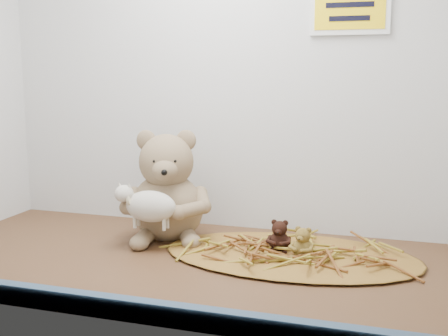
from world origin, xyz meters
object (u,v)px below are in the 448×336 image
(main_teddy, at_px, (167,185))
(toy_lamb, at_px, (151,206))
(mini_teddy_tan, at_px, (303,241))
(mini_teddy_brown, at_px, (280,234))

(main_teddy, height_order, toy_lamb, main_teddy)
(mini_teddy_tan, bearing_deg, main_teddy, -179.87)
(toy_lamb, height_order, mini_teddy_brown, toy_lamb)
(toy_lamb, bearing_deg, main_teddy, 90.00)
(main_teddy, xyz_separation_m, toy_lamb, (-0.00, -0.09, -0.03))
(toy_lamb, bearing_deg, mini_teddy_brown, 10.95)
(toy_lamb, height_order, mini_teddy_tan, toy_lamb)
(toy_lamb, xyz_separation_m, mini_teddy_tan, (0.34, 0.02, -0.06))
(mini_teddy_tan, distance_m, mini_teddy_brown, 0.06)
(main_teddy, bearing_deg, mini_teddy_tan, -31.09)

